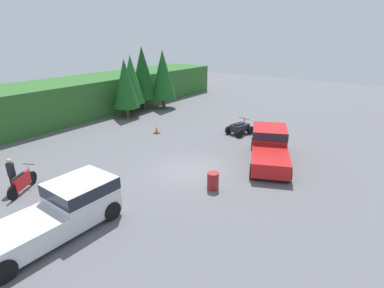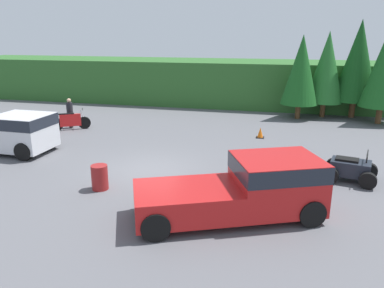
% 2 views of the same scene
% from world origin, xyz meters
% --- Properties ---
extents(ground_plane, '(80.00, 80.00, 0.00)m').
position_xyz_m(ground_plane, '(0.00, 0.00, 0.00)').
color(ground_plane, '#5B5B60').
extents(hillside_backdrop, '(44.00, 6.00, 3.29)m').
position_xyz_m(hillside_backdrop, '(0.00, 16.00, 1.64)').
color(hillside_backdrop, '#2D6028').
rests_on(hillside_backdrop, ground_plane).
extents(tree_left, '(2.32, 2.32, 5.28)m').
position_xyz_m(tree_left, '(5.99, 11.40, 3.10)').
color(tree_left, brown).
rests_on(tree_left, ground_plane).
extents(tree_mid_left, '(2.41, 2.41, 5.47)m').
position_xyz_m(tree_mid_left, '(7.59, 12.31, 3.22)').
color(tree_mid_left, brown).
rests_on(tree_mid_left, ground_plane).
extents(tree_mid_right, '(2.72, 2.72, 6.18)m').
position_xyz_m(tree_mid_right, '(9.45, 12.62, 3.63)').
color(tree_mid_right, brown).
rests_on(tree_mid_right, ground_plane).
extents(tree_right, '(2.57, 2.57, 5.84)m').
position_xyz_m(tree_right, '(10.76, 11.09, 3.43)').
color(tree_right, brown).
rests_on(tree_right, ground_plane).
extents(pickup_truck_red, '(5.83, 4.09, 1.78)m').
position_xyz_m(pickup_truck_red, '(4.21, -3.01, 0.94)').
color(pickup_truck_red, red).
rests_on(pickup_truck_red, ground_plane).
extents(pickup_truck_second, '(5.28, 2.24, 1.78)m').
position_xyz_m(pickup_truck_second, '(-7.19, 0.79, 0.94)').
color(pickup_truck_second, silver).
rests_on(pickup_truck_second, ground_plane).
extents(dirt_bike, '(1.95, 1.24, 1.17)m').
position_xyz_m(dirt_bike, '(-6.65, 5.17, 0.49)').
color(dirt_bike, black).
rests_on(dirt_bike, ground_plane).
extents(quad_atv, '(2.12, 1.71, 1.15)m').
position_xyz_m(quad_atv, '(7.65, 0.74, 0.45)').
color(quad_atv, black).
rests_on(quad_atv, ground_plane).
extents(rider_person, '(0.45, 0.45, 1.73)m').
position_xyz_m(rider_person, '(-6.89, 5.56, 0.94)').
color(rider_person, black).
rests_on(rider_person, ground_plane).
extents(traffic_cone, '(0.42, 0.42, 0.55)m').
position_xyz_m(traffic_cone, '(3.99, 6.03, 0.25)').
color(traffic_cone, black).
rests_on(traffic_cone, ground_plane).
extents(steel_barrel, '(0.58, 0.58, 0.88)m').
position_xyz_m(steel_barrel, '(-1.01, -2.23, 0.44)').
color(steel_barrel, maroon).
rests_on(steel_barrel, ground_plane).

